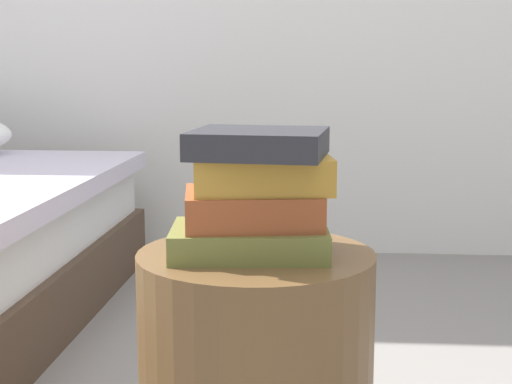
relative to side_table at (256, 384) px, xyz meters
name	(u,v)px	position (x,y,z in m)	size (l,w,h in m)	color
side_table	(256,384)	(0.00, 0.00, 0.00)	(0.42, 0.42, 0.49)	brown
book_olive	(249,241)	(-0.01, -0.01, 0.27)	(0.27, 0.18, 0.05)	olive
book_rust	(253,208)	(-0.01, 0.01, 0.32)	(0.23, 0.18, 0.06)	#994723
book_ochre	(262,173)	(0.01, 0.01, 0.39)	(0.23, 0.18, 0.06)	#B7842D
book_charcoal	(259,143)	(0.01, -0.01, 0.44)	(0.22, 0.20, 0.05)	#28282D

